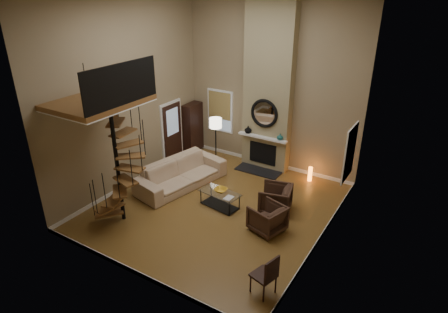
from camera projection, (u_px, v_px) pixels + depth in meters
The scene contains 32 objects.
ground at pixel (217, 207), 10.92m from camera, with size 6.00×6.50×0.01m, color olive.
back_wall at pixel (271, 86), 12.29m from camera, with size 6.00×0.02×5.50m, color #907D5D.
front_wall at pixel (122, 160), 7.26m from camera, with size 6.00×0.02×5.50m, color #907D5D.
left_wall at pixel (129, 96), 11.20m from camera, with size 0.02×6.50×5.50m, color #907D5D.
right_wall at pixel (333, 137), 8.34m from camera, with size 0.02×6.50×5.50m, color #907D5D.
baseboard_back at pixel (267, 162), 13.40m from camera, with size 6.00×0.02×0.12m, color white.
baseboard_front at pixel (136, 272), 8.39m from camera, with size 6.00×0.02×0.12m, color white.
baseboard_left at pixel (137, 179), 12.32m from camera, with size 0.02×6.50×0.12m, color white.
baseboard_right at pixel (319, 239), 9.47m from camera, with size 0.02×6.50×0.12m, color white.
chimney_breast at pixel (268, 87), 12.14m from camera, with size 1.60×0.38×5.50m, color #8E825C.
hearth at pixel (258, 171), 12.90m from camera, with size 1.50×0.60×0.04m, color black.
firebox at pixel (263, 153), 12.90m from camera, with size 0.95×0.02×0.72m, color black.
mantel at pixel (262, 137), 12.59m from camera, with size 1.70×0.18×0.06m, color white.
mirror_frame at pixel (264, 113), 12.30m from camera, with size 0.94×0.94×0.10m, color black.
mirror_disc at pixel (264, 113), 12.31m from camera, with size 0.80×0.80×0.01m, color white.
vase_left at pixel (248, 129), 12.82m from camera, with size 0.24×0.24×0.25m, color black.
vase_right at pixel (280, 137), 12.28m from camera, with size 0.20×0.20×0.21m, color #164F4D.
window_back at pixel (220, 110), 13.64m from camera, with size 1.02×0.06×1.52m.
window_right at pixel (350, 152), 10.37m from camera, with size 0.06×1.02×1.52m.
entry_door at pixel (172, 132), 13.28m from camera, with size 0.10×1.05×2.16m.
loft at pixel (102, 100), 9.15m from camera, with size 1.70×2.20×1.09m.
spiral_stair at pixel (117, 158), 9.64m from camera, with size 1.47×1.47×4.06m.
hutch at pixel (193, 127), 14.03m from camera, with size 0.37×0.79×1.76m, color black.
sofa at pixel (181, 173), 11.92m from camera, with size 2.90×1.13×0.85m, color tan.
armchair_near at pixel (278, 199), 10.60m from camera, with size 0.82×0.85×0.77m, color #3E281C.
armchair_far at pixel (269, 219), 9.71m from camera, with size 0.77×0.79×0.72m, color #3E281C.
coffee_table at pixel (220, 198), 10.82m from camera, with size 1.22×0.73×0.44m.
bowl at pixel (221, 190), 10.77m from camera, with size 0.36×0.36×0.09m, color gold.
book at pixel (228, 198), 10.46m from camera, with size 0.21×0.28×0.03m, color gray.
floor_lamp at pixel (216, 127), 12.73m from camera, with size 0.40×0.40×1.71m.
accent_lamp at pixel (310, 174), 12.20m from camera, with size 0.13×0.13×0.47m, color orange.
side_chair at pixel (267, 274), 7.67m from camera, with size 0.54×0.54×0.95m.
Camera 1 is at (5.06, -7.84, 5.85)m, focal length 31.06 mm.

